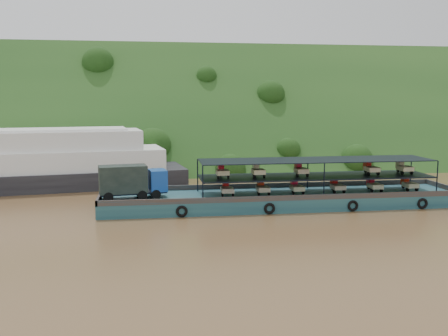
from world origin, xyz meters
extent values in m
plane|color=brown|center=(0.00, 0.00, 0.00)|extent=(160.00, 160.00, 0.00)
cube|color=#173C16|center=(0.00, 36.00, 0.00)|extent=(140.00, 39.60, 39.60)
cube|color=#163C4D|center=(2.98, -1.78, 0.60)|extent=(35.00, 7.00, 1.20)
cube|color=#592D19|center=(2.98, 1.62, 1.45)|extent=(35.00, 0.20, 0.50)
cube|color=#592D19|center=(2.98, -5.18, 1.45)|extent=(35.00, 0.20, 0.50)
cube|color=#592D19|center=(20.38, -1.78, 1.45)|extent=(0.20, 7.00, 0.50)
cube|color=#592D19|center=(-14.42, -1.78, 1.45)|extent=(0.20, 7.00, 0.50)
torus|color=black|center=(-7.02, -5.33, 0.55)|extent=(1.06, 0.26, 1.06)
torus|color=black|center=(0.98, -5.33, 0.55)|extent=(1.06, 0.26, 1.06)
torus|color=black|center=(8.98, -5.33, 0.55)|extent=(1.06, 0.26, 1.06)
torus|color=black|center=(15.98, -5.33, 0.55)|extent=(1.06, 0.26, 1.06)
cylinder|color=black|center=(-13.53, -3.35, 1.65)|extent=(0.94, 0.45, 0.90)
cylinder|color=black|center=(-13.83, -1.48, 1.65)|extent=(0.94, 0.45, 0.90)
cylinder|color=black|center=(-10.51, -2.87, 1.65)|extent=(0.94, 0.45, 0.90)
cylinder|color=black|center=(-10.80, -1.00, 1.65)|extent=(0.94, 0.45, 0.90)
cylinder|color=black|center=(-9.26, -2.67, 1.65)|extent=(0.94, 0.45, 0.90)
cylinder|color=black|center=(-9.56, -0.80, 1.65)|extent=(0.94, 0.45, 0.90)
cube|color=black|center=(-11.37, -2.04, 1.79)|extent=(6.37, 2.92, 0.18)
cube|color=#16449B|center=(-9.05, -1.68, 2.82)|extent=(1.85, 2.38, 1.98)
cube|color=black|center=(-8.29, -1.56, 3.18)|extent=(0.34, 1.79, 0.81)
cube|color=black|center=(-12.26, -2.19, 3.09)|extent=(4.61, 2.82, 2.53)
cube|color=black|center=(6.48, -1.78, 2.86)|extent=(23.00, 5.00, 0.12)
cube|color=black|center=(6.48, -1.78, 4.50)|extent=(23.00, 5.00, 0.08)
cylinder|color=black|center=(-5.02, -4.28, 2.85)|extent=(0.12, 0.12, 3.30)
cylinder|color=black|center=(-5.02, 0.72, 2.85)|extent=(0.12, 0.12, 3.30)
cylinder|color=black|center=(6.48, -4.28, 2.85)|extent=(0.12, 0.12, 3.30)
cylinder|color=black|center=(6.48, 0.72, 2.85)|extent=(0.12, 0.12, 3.30)
cylinder|color=black|center=(17.98, -4.28, 2.85)|extent=(0.12, 0.12, 3.30)
cylinder|color=black|center=(17.98, 0.72, 2.85)|extent=(0.12, 0.12, 3.30)
cylinder|color=black|center=(-2.45, -0.73, 1.46)|extent=(0.12, 0.52, 0.52)
cylinder|color=black|center=(-2.95, -2.53, 1.46)|extent=(0.14, 0.52, 0.52)
cylinder|color=black|center=(-1.95, -2.53, 1.46)|extent=(0.14, 0.52, 0.52)
cube|color=#CEB591|center=(-2.45, -2.18, 1.80)|extent=(1.15, 1.50, 0.44)
cube|color=#B80D0C|center=(-2.45, -1.03, 1.98)|extent=(0.55, 0.80, 0.80)
cube|color=#B80D0C|center=(-2.45, -1.23, 2.48)|extent=(0.50, 0.10, 0.10)
cylinder|color=black|center=(1.07, -0.73, 1.46)|extent=(0.12, 0.52, 0.52)
cylinder|color=black|center=(0.57, -2.53, 1.46)|extent=(0.14, 0.52, 0.52)
cylinder|color=black|center=(1.57, -2.53, 1.46)|extent=(0.14, 0.52, 0.52)
cube|color=beige|center=(1.07, -2.18, 1.80)|extent=(1.15, 1.50, 0.44)
cube|color=red|center=(1.07, -1.03, 1.98)|extent=(0.55, 0.80, 0.80)
cube|color=red|center=(1.07, -1.23, 2.48)|extent=(0.50, 0.10, 0.10)
cylinder|color=black|center=(4.51, -0.73, 1.46)|extent=(0.12, 0.52, 0.52)
cylinder|color=black|center=(4.01, -2.53, 1.46)|extent=(0.14, 0.52, 0.52)
cylinder|color=black|center=(5.01, -2.53, 1.46)|extent=(0.14, 0.52, 0.52)
cube|color=beige|center=(4.51, -2.18, 1.80)|extent=(1.15, 1.50, 0.44)
cube|color=red|center=(4.51, -1.03, 1.98)|extent=(0.55, 0.80, 0.80)
cube|color=red|center=(4.51, -1.23, 2.48)|extent=(0.50, 0.10, 0.10)
cylinder|color=black|center=(8.69, -0.73, 1.46)|extent=(0.12, 0.52, 0.52)
cylinder|color=black|center=(8.19, -2.53, 1.46)|extent=(0.14, 0.52, 0.52)
cylinder|color=black|center=(9.19, -2.53, 1.46)|extent=(0.14, 0.52, 0.52)
cube|color=#C3AF8A|center=(8.69, -2.18, 1.80)|extent=(1.15, 1.50, 0.44)
cube|color=#B30C0B|center=(8.69, -1.03, 1.98)|extent=(0.55, 0.80, 0.80)
cube|color=#B30C0B|center=(8.69, -1.23, 2.48)|extent=(0.50, 0.10, 0.10)
cylinder|color=black|center=(12.60, -0.73, 1.46)|extent=(0.12, 0.52, 0.52)
cylinder|color=black|center=(12.10, -2.53, 1.46)|extent=(0.14, 0.52, 0.52)
cylinder|color=black|center=(13.10, -2.53, 1.46)|extent=(0.14, 0.52, 0.52)
cube|color=beige|center=(12.60, -2.18, 1.80)|extent=(1.15, 1.50, 0.44)
cube|color=#B00B1D|center=(12.60, -1.03, 1.98)|extent=(0.55, 0.80, 0.80)
cube|color=#B00B1D|center=(12.60, -1.23, 2.48)|extent=(0.50, 0.10, 0.10)
cylinder|color=black|center=(16.39, -0.73, 1.46)|extent=(0.12, 0.52, 0.52)
cylinder|color=black|center=(15.89, -2.53, 1.46)|extent=(0.14, 0.52, 0.52)
cylinder|color=black|center=(16.89, -2.53, 1.46)|extent=(0.14, 0.52, 0.52)
cube|color=beige|center=(16.39, -2.18, 1.80)|extent=(1.15, 1.50, 0.44)
cube|color=red|center=(16.39, -1.03, 1.98)|extent=(0.55, 0.80, 0.80)
cube|color=red|center=(16.39, -1.23, 2.48)|extent=(0.50, 0.10, 0.10)
cylinder|color=black|center=(-2.91, -0.73, 3.18)|extent=(0.12, 0.52, 0.52)
cylinder|color=black|center=(-3.41, -2.53, 3.18)|extent=(0.14, 0.52, 0.52)
cylinder|color=black|center=(-2.41, -2.53, 3.18)|extent=(0.14, 0.52, 0.52)
cube|color=#BCB685|center=(-2.91, -2.18, 3.52)|extent=(1.15, 1.50, 0.44)
cube|color=red|center=(-2.91, -1.03, 3.70)|extent=(0.55, 0.80, 0.80)
cube|color=red|center=(-2.91, -1.23, 4.20)|extent=(0.50, 0.10, 0.10)
cylinder|color=black|center=(0.59, -0.73, 3.18)|extent=(0.12, 0.52, 0.52)
cylinder|color=black|center=(0.09, -2.53, 3.18)|extent=(0.14, 0.52, 0.52)
cylinder|color=black|center=(1.09, -2.53, 3.18)|extent=(0.14, 0.52, 0.52)
cube|color=beige|center=(0.59, -2.18, 3.52)|extent=(1.15, 1.50, 0.44)
cube|color=beige|center=(0.59, -1.03, 3.70)|extent=(0.55, 0.80, 0.80)
cube|color=beige|center=(0.59, -1.23, 4.20)|extent=(0.50, 0.10, 0.10)
cylinder|color=black|center=(4.89, -0.73, 3.18)|extent=(0.12, 0.52, 0.52)
cylinder|color=black|center=(4.39, -2.53, 3.18)|extent=(0.14, 0.52, 0.52)
cylinder|color=black|center=(5.39, -2.53, 3.18)|extent=(0.14, 0.52, 0.52)
cube|color=tan|center=(4.89, -2.18, 3.52)|extent=(1.15, 1.50, 0.44)
cube|color=red|center=(4.89, -1.03, 3.70)|extent=(0.55, 0.80, 0.80)
cube|color=red|center=(4.89, -1.23, 4.20)|extent=(0.50, 0.10, 0.10)
cylinder|color=black|center=(12.19, -0.73, 3.18)|extent=(0.12, 0.52, 0.52)
cylinder|color=black|center=(11.69, -2.53, 3.18)|extent=(0.14, 0.52, 0.52)
cylinder|color=black|center=(12.69, -2.53, 3.18)|extent=(0.14, 0.52, 0.52)
cube|color=beige|center=(12.19, -2.18, 3.52)|extent=(1.15, 1.50, 0.44)
cube|color=red|center=(12.19, -1.03, 3.70)|extent=(0.55, 0.80, 0.80)
cube|color=red|center=(12.19, -1.23, 4.20)|extent=(0.50, 0.10, 0.10)
cylinder|color=black|center=(15.74, -0.73, 3.18)|extent=(0.12, 0.52, 0.52)
cylinder|color=black|center=(15.24, -2.53, 3.18)|extent=(0.14, 0.52, 0.52)
cylinder|color=black|center=(16.24, -2.53, 3.18)|extent=(0.14, 0.52, 0.52)
cube|color=beige|center=(15.74, -2.18, 3.52)|extent=(1.15, 1.50, 0.44)
cube|color=beige|center=(15.74, -1.03, 3.70)|extent=(0.55, 0.80, 0.80)
cube|color=beige|center=(15.74, -1.23, 4.20)|extent=(0.50, 0.10, 0.10)
cube|color=black|center=(-22.97, 11.93, 1.04)|extent=(35.47, 13.67, 2.07)
cube|color=white|center=(-22.97, 11.93, 3.28)|extent=(30.21, 12.05, 2.42)
cube|color=white|center=(-22.97, 11.93, 5.62)|extent=(24.96, 10.42, 2.25)
cube|color=white|center=(-22.97, 11.93, 6.87)|extent=(21.41, 9.06, 0.26)
camera|label=1|loc=(-9.61, -48.78, 10.49)|focal=40.00mm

